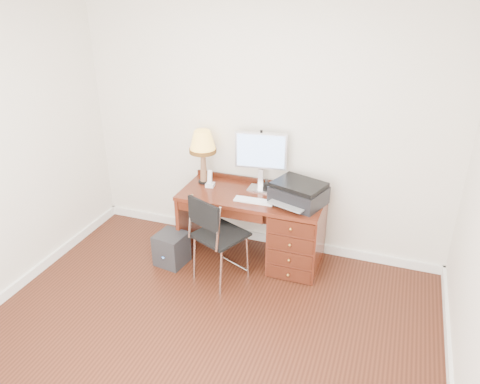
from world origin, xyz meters
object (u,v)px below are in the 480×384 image
at_px(desk, 281,228).
at_px(phone, 210,182).
at_px(leg_lamp, 203,145).
at_px(chair, 218,232).
at_px(monitor, 261,154).
at_px(printer, 299,193).
at_px(equipment_box, 172,249).

relative_size(desk, phone, 7.99).
xyz_separation_m(leg_lamp, chair, (0.42, -0.66, -0.61)).
bearing_deg(phone, desk, -9.60).
relative_size(leg_lamp, chair, 0.63).
bearing_deg(monitor, printer, -31.70).
xyz_separation_m(monitor, leg_lamp, (-0.63, -0.07, 0.04)).
relative_size(printer, equipment_box, 1.71).
relative_size(desk, printer, 2.52).
bearing_deg(monitor, desk, -40.27).
distance_m(monitor, equipment_box, 1.39).
height_order(desk, equipment_box, desk).
relative_size(monitor, phone, 3.31).
xyz_separation_m(monitor, equipment_box, (-0.80, -0.60, -0.97)).
xyz_separation_m(printer, leg_lamp, (-1.09, 0.13, 0.33)).
xyz_separation_m(printer, phone, (-0.98, 0.06, -0.05)).
bearing_deg(leg_lamp, printer, -6.95).
bearing_deg(desk, chair, -132.11).
distance_m(monitor, chair, 0.94).
bearing_deg(phone, monitor, 8.36).
height_order(printer, equipment_box, printer).
xyz_separation_m(monitor, chair, (-0.20, -0.73, -0.57)).
height_order(printer, chair, printer).
bearing_deg(desk, leg_lamp, 172.91).
height_order(desk, monitor, monitor).
bearing_deg(equipment_box, printer, 26.29).
bearing_deg(phone, chair, -68.26).
height_order(phone, equipment_box, phone).
bearing_deg(chair, printer, 61.96).
relative_size(printer, chair, 0.63).
bearing_deg(leg_lamp, desk, -7.09).
height_order(printer, leg_lamp, leg_lamp).
bearing_deg(printer, phone, -164.46).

